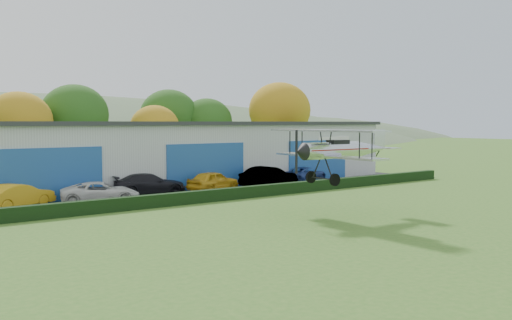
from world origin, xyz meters
TOP-DOWN VIEW (x-y plane):
  - ground at (0.00, 0.00)m, footprint 300.00×300.00m
  - apron at (3.00, 21.00)m, footprint 48.00×9.00m
  - hedge at (3.00, 16.20)m, footprint 46.00×0.60m
  - hangar at (5.00, 27.98)m, footprint 40.60×12.60m
  - tree_belt at (0.85, 40.62)m, footprint 75.70×13.22m
  - car_1 at (-9.27, 20.92)m, footprint 4.72×3.21m
  - car_2 at (-4.53, 19.77)m, footprint 5.41×3.77m
  - car_3 at (-0.15, 21.60)m, footprint 5.62×3.18m
  - car_4 at (4.69, 20.60)m, footprint 4.77×2.87m
  - car_5 at (9.53, 19.88)m, footprint 5.23×2.34m
  - car_6 at (14.35, 20.84)m, footprint 5.28×3.67m
  - biplane at (3.95, 6.90)m, footprint 6.92×7.87m

SIDE VIEW (x-z plane):
  - ground at x=0.00m, z-range 0.00..0.00m
  - apron at x=3.00m, z-range 0.00..0.05m
  - hedge at x=3.00m, z-range 0.00..0.80m
  - car_6 at x=14.35m, z-range 0.05..1.39m
  - car_2 at x=-4.53m, z-range 0.05..1.42m
  - car_1 at x=-9.27m, z-range 0.05..1.52m
  - car_4 at x=4.69m, z-range 0.05..1.57m
  - car_3 at x=-0.15m, z-range 0.05..1.59m
  - car_5 at x=9.53m, z-range 0.05..1.72m
  - hangar at x=5.00m, z-range 0.01..5.31m
  - biplane at x=3.95m, z-range 2.32..5.28m
  - tree_belt at x=0.85m, z-range 0.55..10.67m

